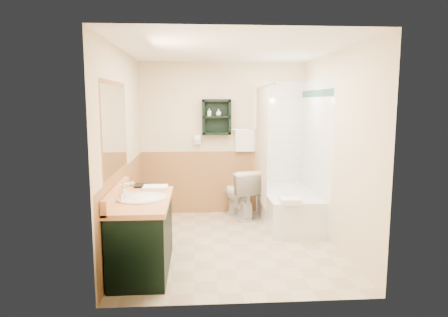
{
  "coord_description": "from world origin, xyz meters",
  "views": [
    {
      "loc": [
        -0.41,
        -4.82,
        1.78
      ],
      "look_at": [
        -0.07,
        0.2,
        1.07
      ],
      "focal_mm": 32.0,
      "sensor_mm": 36.0,
      "label": 1
    }
  ],
  "objects_px": {
    "wall_shelf": "(217,117)",
    "vanity_book": "(134,177)",
    "hair_dryer": "(197,139)",
    "bathtub": "(288,207)",
    "soap_bottle_a": "(209,114)",
    "toilet": "(240,194)",
    "vanity": "(142,234)",
    "soap_bottle_b": "(219,113)"
  },
  "relations": [
    {
      "from": "wall_shelf",
      "to": "bathtub",
      "type": "relative_size",
      "value": 0.37
    },
    {
      "from": "bathtub",
      "to": "toilet",
      "type": "height_order",
      "value": "toilet"
    },
    {
      "from": "soap_bottle_a",
      "to": "wall_shelf",
      "type": "bearing_deg",
      "value": 2.59
    },
    {
      "from": "bathtub",
      "to": "soap_bottle_a",
      "type": "bearing_deg",
      "value": 153.27
    },
    {
      "from": "soap_bottle_a",
      "to": "bathtub",
      "type": "bearing_deg",
      "value": -26.73
    },
    {
      "from": "soap_bottle_b",
      "to": "soap_bottle_a",
      "type": "bearing_deg",
      "value": 180.0
    },
    {
      "from": "vanity_book",
      "to": "hair_dryer",
      "type": "bearing_deg",
      "value": 62.16
    },
    {
      "from": "hair_dryer",
      "to": "soap_bottle_b",
      "type": "relative_size",
      "value": 2.2
    },
    {
      "from": "vanity",
      "to": "bathtub",
      "type": "relative_size",
      "value": 0.81
    },
    {
      "from": "vanity_book",
      "to": "vanity",
      "type": "bearing_deg",
      "value": -76.22
    },
    {
      "from": "wall_shelf",
      "to": "vanity_book",
      "type": "xyz_separation_m",
      "value": [
        -1.06,
        -1.47,
        -0.66
      ]
    },
    {
      "from": "hair_dryer",
      "to": "soap_bottle_b",
      "type": "height_order",
      "value": "soap_bottle_b"
    },
    {
      "from": "hair_dryer",
      "to": "vanity",
      "type": "relative_size",
      "value": 0.2
    },
    {
      "from": "hair_dryer",
      "to": "bathtub",
      "type": "distance_m",
      "value": 1.74
    },
    {
      "from": "toilet",
      "to": "soap_bottle_b",
      "type": "height_order",
      "value": "soap_bottle_b"
    },
    {
      "from": "toilet",
      "to": "wall_shelf",
      "type": "bearing_deg",
      "value": -49.8
    },
    {
      "from": "vanity_book",
      "to": "soap_bottle_a",
      "type": "bearing_deg",
      "value": 56.17
    },
    {
      "from": "bathtub",
      "to": "hair_dryer",
      "type": "bearing_deg",
      "value": 155.58
    },
    {
      "from": "wall_shelf",
      "to": "soap_bottle_a",
      "type": "height_order",
      "value": "wall_shelf"
    },
    {
      "from": "vanity",
      "to": "bathtub",
      "type": "bearing_deg",
      "value": 38.45
    },
    {
      "from": "toilet",
      "to": "vanity_book",
      "type": "relative_size",
      "value": 3.31
    },
    {
      "from": "wall_shelf",
      "to": "vanity_book",
      "type": "distance_m",
      "value": 1.93
    },
    {
      "from": "toilet",
      "to": "soap_bottle_a",
      "type": "distance_m",
      "value": 1.32
    },
    {
      "from": "vanity",
      "to": "toilet",
      "type": "bearing_deg",
      "value": 56.48
    },
    {
      "from": "soap_bottle_b",
      "to": "bathtub",
      "type": "bearing_deg",
      "value": -29.93
    },
    {
      "from": "hair_dryer",
      "to": "bathtub",
      "type": "relative_size",
      "value": 0.16
    },
    {
      "from": "hair_dryer",
      "to": "toilet",
      "type": "relative_size",
      "value": 0.31
    },
    {
      "from": "bathtub",
      "to": "soap_bottle_b",
      "type": "distance_m",
      "value": 1.78
    },
    {
      "from": "soap_bottle_b",
      "to": "toilet",
      "type": "bearing_deg",
      "value": -33.81
    },
    {
      "from": "toilet",
      "to": "soap_bottle_a",
      "type": "bearing_deg",
      "value": -42.73
    },
    {
      "from": "hair_dryer",
      "to": "soap_bottle_a",
      "type": "distance_m",
      "value": 0.44
    },
    {
      "from": "wall_shelf",
      "to": "soap_bottle_a",
      "type": "xyz_separation_m",
      "value": [
        -0.11,
        -0.01,
        0.04
      ]
    },
    {
      "from": "vanity",
      "to": "toilet",
      "type": "xyz_separation_m",
      "value": [
        1.25,
        1.88,
        -0.01
      ]
    },
    {
      "from": "hair_dryer",
      "to": "bathtub",
      "type": "xyz_separation_m",
      "value": [
        1.33,
        -0.6,
        -0.96
      ]
    },
    {
      "from": "wall_shelf",
      "to": "soap_bottle_a",
      "type": "relative_size",
      "value": 4.52
    },
    {
      "from": "wall_shelf",
      "to": "vanity_book",
      "type": "relative_size",
      "value": 2.38
    },
    {
      "from": "soap_bottle_b",
      "to": "wall_shelf",
      "type": "bearing_deg",
      "value": 171.08
    },
    {
      "from": "vanity",
      "to": "soap_bottle_a",
      "type": "xyz_separation_m",
      "value": [
        0.78,
        2.1,
        1.2
      ]
    },
    {
      "from": "wall_shelf",
      "to": "vanity",
      "type": "distance_m",
      "value": 2.56
    },
    {
      "from": "wall_shelf",
      "to": "soap_bottle_b",
      "type": "distance_m",
      "value": 0.07
    },
    {
      "from": "bathtub",
      "to": "toilet",
      "type": "xyz_separation_m",
      "value": [
        -0.67,
        0.36,
        0.13
      ]
    },
    {
      "from": "hair_dryer",
      "to": "vanity_book",
      "type": "xyz_separation_m",
      "value": [
        -0.76,
        -1.5,
        -0.31
      ]
    }
  ]
}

